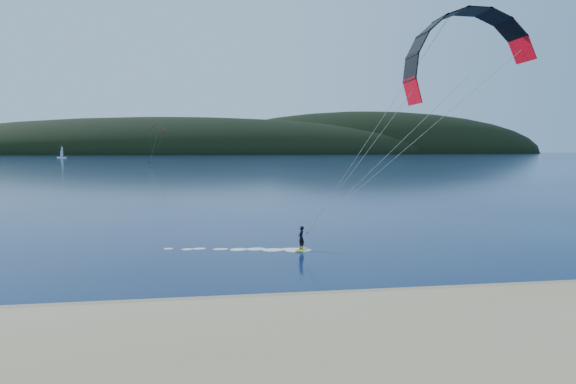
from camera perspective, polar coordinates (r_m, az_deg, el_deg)
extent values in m
plane|color=#08153B|center=(19.81, -7.37, -17.40)|extent=(1800.00, 1800.00, 0.00)
cube|color=#978458|center=(24.02, -7.58, -13.17)|extent=(220.00, 2.50, 0.10)
ellipsoid|color=black|center=(740.01, -12.34, 4.47)|extent=(840.00, 280.00, 110.00)
ellipsoid|color=black|center=(820.70, 10.08, 4.57)|extent=(600.00, 240.00, 140.00)
cube|color=gold|center=(35.99, 1.58, -6.92)|extent=(1.13, 1.45, 0.08)
imported|color=black|center=(35.81, 1.58, -5.50)|extent=(0.69, 0.77, 1.75)
cylinder|color=gray|center=(33.70, 11.18, 3.73)|extent=(0.02, 0.02, 15.61)
cube|color=gold|center=(229.98, -16.28, 3.09)|extent=(1.18, 1.12, 0.07)
imported|color=black|center=(229.96, -16.29, 3.28)|extent=(0.93, 0.92, 1.51)
cylinder|color=gray|center=(226.24, -15.82, 5.12)|extent=(0.02, 0.02, 15.98)
cube|color=white|center=(442.40, -25.47, 3.75)|extent=(7.78, 4.64, 1.30)
cylinder|color=white|center=(442.35, -25.50, 4.41)|extent=(0.19, 0.19, 10.18)
cube|color=white|center=(443.57, -25.45, 4.41)|extent=(0.82, 2.30, 7.40)
cube|color=white|center=(440.93, -25.54, 4.17)|extent=(0.64, 1.77, 4.63)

